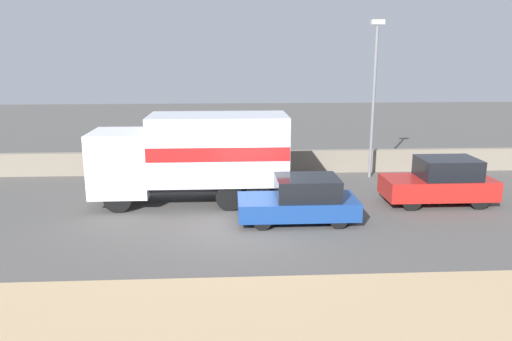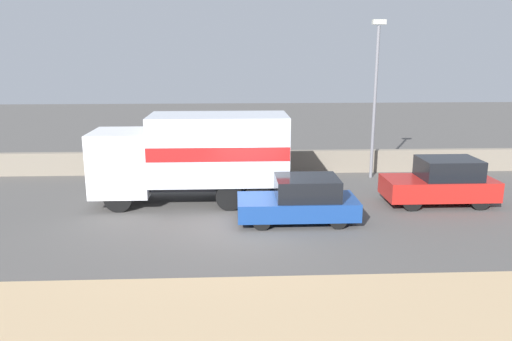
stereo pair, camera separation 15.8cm
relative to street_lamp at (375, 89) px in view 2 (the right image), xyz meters
The scene contains 6 objects.
ground_plane 9.25m from the street_lamp, 132.12° to the right, with size 80.00×80.00×0.00m, color #514F4C.
stone_wall_backdrop 6.68m from the street_lamp, 168.99° to the left, with size 60.00×0.35×1.05m.
street_lamp is the anchor object (origin of this frame).
box_truck 8.63m from the street_lamp, 154.98° to the right, with size 7.16×2.44×3.33m.
car_hatchback 7.82m from the street_lamp, 124.42° to the right, with size 3.97×1.81×1.52m.
car_sedan_second 5.42m from the street_lamp, 70.29° to the right, with size 4.03×1.78×1.74m.
Camera 2 is at (-0.65, -15.53, 5.56)m, focal length 35.00 mm.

